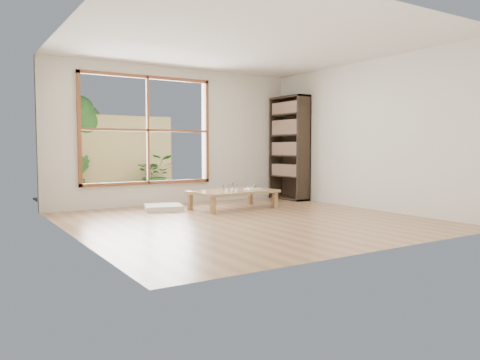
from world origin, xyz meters
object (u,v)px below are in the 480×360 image
at_px(low_table, 233,193).
at_px(food_tray, 253,188).
at_px(bookshelf, 289,148).
at_px(garden_bench, 122,187).

relative_size(low_table, food_tray, 5.61).
relative_size(low_table, bookshelf, 0.74).
xyz_separation_m(food_tray, garden_bench, (-1.78, 1.94, -0.03)).
height_order(low_table, garden_bench, garden_bench).
bearing_deg(food_tray, garden_bench, 128.62).
bearing_deg(low_table, food_tray, -9.27).
bearing_deg(food_tray, bookshelf, 23.86).
bearing_deg(garden_bench, low_table, -77.00).
relative_size(bookshelf, food_tray, 7.59).
distance_m(bookshelf, garden_bench, 3.48).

